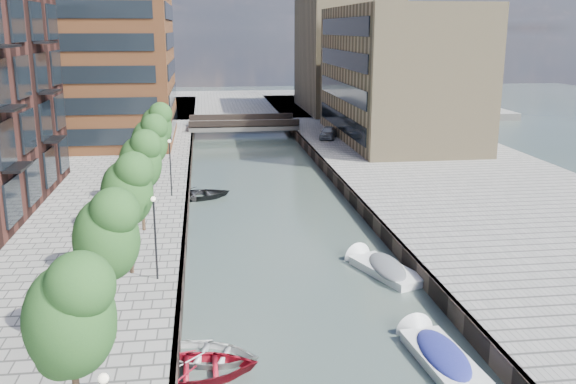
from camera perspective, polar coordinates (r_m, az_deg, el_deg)
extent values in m
plane|color=#38473F|center=(47.53, -1.54, -1.21)|extent=(300.00, 300.00, 0.00)
cube|color=gray|center=(51.53, 16.44, 0.01)|extent=(20.00, 140.00, 1.00)
cube|color=#332823|center=(47.18, -8.93, -0.87)|extent=(0.25, 140.00, 1.00)
cube|color=#332823|center=(48.40, 5.66, -0.38)|extent=(0.25, 140.00, 1.00)
cube|color=gray|center=(106.36, -4.98, 7.69)|extent=(80.00, 40.00, 1.00)
cube|color=#927F5A|center=(70.82, 9.66, 10.31)|extent=(12.00, 25.00, 14.00)
cube|color=#927F5A|center=(95.89, 5.07, 12.06)|extent=(12.00, 20.00, 16.00)
cube|color=gray|center=(78.53, -4.02, 5.94)|extent=(13.00, 6.00, 0.60)
cube|color=#332823|center=(75.68, -3.89, 6.08)|extent=(13.00, 0.40, 0.80)
cube|color=#332823|center=(81.21, -4.16, 6.64)|extent=(13.00, 0.40, 0.80)
ellipsoid|color=#204E1D|center=(18.52, -18.86, -10.11)|extent=(2.50, 2.50, 3.25)
cylinder|color=#382619|center=(25.91, -15.45, -9.26)|extent=(0.20, 0.20, 3.20)
ellipsoid|color=#204E1D|center=(24.97, -15.86, -3.51)|extent=(2.50, 2.50, 3.25)
cylinder|color=#382619|center=(32.41, -13.85, -4.33)|extent=(0.20, 0.20, 3.20)
ellipsoid|color=#204E1D|center=(31.66, -14.14, 0.35)|extent=(2.50, 2.50, 3.25)
cylinder|color=#382619|center=(39.07, -12.80, -1.06)|extent=(0.20, 0.20, 3.20)
ellipsoid|color=#204E1D|center=(38.46, -13.02, 2.85)|extent=(2.50, 2.50, 3.25)
cylinder|color=#382619|center=(45.84, -12.05, 1.24)|extent=(0.20, 0.20, 3.20)
ellipsoid|color=#204E1D|center=(45.32, -12.23, 4.60)|extent=(2.50, 2.50, 3.25)
cylinder|color=#382619|center=(52.67, -11.50, 2.96)|extent=(0.20, 0.20, 3.20)
ellipsoid|color=#204E1D|center=(52.21, -11.65, 5.89)|extent=(2.50, 2.50, 3.25)
sphere|color=#FFF2CC|center=(15.80, -16.07, -15.64)|extent=(0.24, 0.24, 0.24)
cylinder|color=black|center=(31.21, -11.70, -4.16)|extent=(0.10, 0.10, 4.00)
sphere|color=#FFF2CC|center=(30.64, -11.89, -0.61)|extent=(0.24, 0.24, 0.24)
cylinder|color=black|center=(46.64, -10.40, 2.05)|extent=(0.10, 0.10, 4.00)
sphere|color=#FFF2CC|center=(46.27, -10.51, 4.47)|extent=(0.24, 0.24, 0.24)
imported|color=#A31123|center=(25.46, -8.31, -15.86)|extent=(4.97, 3.59, 1.02)
imported|color=silver|center=(26.48, -7.19, -14.56)|extent=(4.92, 4.13, 0.87)
imported|color=black|center=(49.99, -8.04, -0.56)|extent=(5.83, 4.69, 1.07)
cube|color=white|center=(26.61, 13.58, -14.60)|extent=(2.08, 4.72, 0.65)
cube|color=white|center=(26.44, 13.63, -13.93)|extent=(2.17, 4.83, 0.10)
cone|color=white|center=(28.41, 11.54, -12.40)|extent=(1.77, 1.04, 1.70)
ellipsoid|color=navy|center=(26.42, 13.63, -13.84)|extent=(1.95, 4.31, 0.56)
cube|color=white|center=(34.83, 8.79, -7.20)|extent=(3.26, 4.98, 0.66)
cube|color=white|center=(34.70, 8.81, -6.66)|extent=(3.37, 5.11, 0.10)
cone|color=white|center=(36.58, 6.59, -5.97)|extent=(1.94, 1.46, 1.73)
ellipsoid|color=#56585D|center=(34.69, 8.81, -6.58)|extent=(3.02, 4.57, 0.57)
imported|color=#979A9C|center=(70.69, 3.58, 5.31)|extent=(2.75, 4.21, 1.33)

